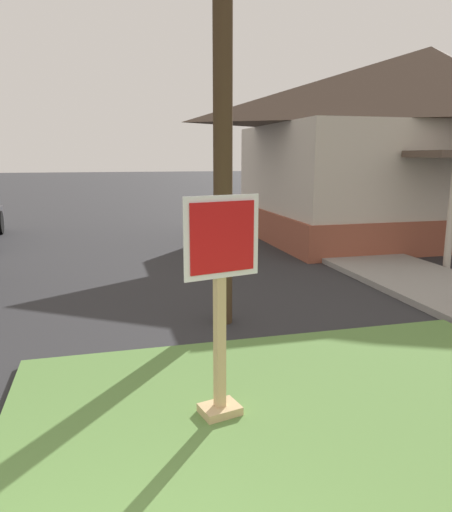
% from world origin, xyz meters
% --- Properties ---
extents(grass_corner_patch, '(5.92, 5.37, 0.08)m').
position_xyz_m(grass_corner_patch, '(2.13, 1.72, 0.04)').
color(grass_corner_patch, '#567F3D').
rests_on(grass_corner_patch, ground).
extents(stop_sign, '(0.71, 0.36, 2.08)m').
position_xyz_m(stop_sign, '(1.20, 2.61, 1.09)').
color(stop_sign, tan).
rests_on(stop_sign, grass_corner_patch).
extents(manhole_cover, '(0.70, 0.70, 0.02)m').
position_xyz_m(manhole_cover, '(0.42, 4.08, 0.01)').
color(manhole_cover, black).
rests_on(manhole_cover, ground).
extents(corner_house, '(10.69, 7.62, 5.68)m').
position_xyz_m(corner_house, '(9.93, 11.79, 2.92)').
color(corner_house, brown).
rests_on(corner_house, ground).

